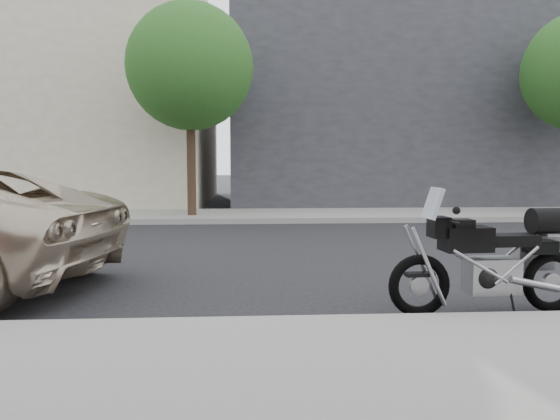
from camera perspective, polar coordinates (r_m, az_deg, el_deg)
The scene contains 6 objects.
ground at distance 9.17m, azimuth -0.32°, elevation -4.98°, with size 120.00×120.00×0.00m, color black.
far_sidewalk at distance 15.60m, azimuth -1.66°, elevation -0.57°, with size 44.00×3.00×0.15m, color gray.
far_building_dark at distance 23.81m, azimuth 15.06°, elevation 9.44°, with size 16.00×11.00×7.00m.
far_building_cream at distance 24.19m, azimuth -24.49°, elevation 10.28°, with size 14.00×11.00×8.00m.
street_tree_mid at distance 15.31m, azimuth -9.39°, elevation 14.52°, with size 3.40×3.40×5.70m.
motorcycle at distance 6.19m, azimuth 21.90°, elevation -4.77°, with size 2.12×0.76×1.34m.
Camera 1 is at (0.51, 9.02, 1.59)m, focal length 35.00 mm.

